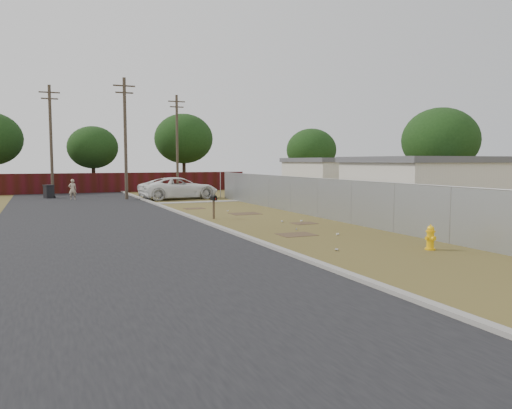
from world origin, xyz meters
name	(u,v)px	position (x,y,z in m)	size (l,w,h in m)	color
ground	(263,220)	(0.00, 0.00, 0.00)	(120.00, 120.00, 0.00)	brown
street	(101,210)	(-6.76, 8.05, 0.02)	(15.10, 60.00, 0.12)	black
chainlink_fence	(308,200)	(3.12, 1.03, 0.80)	(0.10, 27.06, 2.02)	#96989E
privacy_fence	(88,183)	(-6.00, 25.00, 0.90)	(30.00, 0.12, 1.80)	#3F0D11
utility_poles	(121,139)	(-3.67, 20.67, 4.69)	(12.60, 8.24, 9.00)	#453C2E
houses	(384,182)	(9.70, 3.13, 1.56)	(9.30, 17.24, 3.10)	silver
horizon_trees	(166,142)	(0.84, 23.56, 4.63)	(33.32, 31.94, 7.78)	#2F1E15
fire_hydrant	(431,238)	(1.63, -9.67, 0.39)	(0.37, 0.36, 0.83)	yellow
mailbox	(214,200)	(-2.05, 1.41, 0.94)	(0.20, 0.52, 1.19)	brown
pickup_truck	(179,188)	(-0.28, 14.84, 0.83)	(2.74, 5.95, 1.65)	white
pedestrian	(73,189)	(-7.75, 17.11, 0.77)	(0.56, 0.37, 1.54)	tan
trash_bin	(49,191)	(-9.34, 19.49, 0.54)	(0.91, 0.89, 1.05)	black
scattered_litter	(291,225)	(0.16, -2.69, 0.04)	(2.83, 13.35, 0.07)	silver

